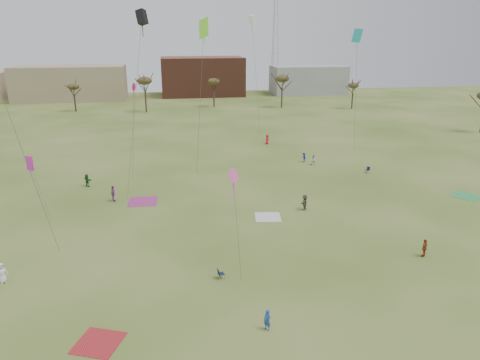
{
  "coord_description": "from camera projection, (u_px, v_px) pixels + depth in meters",
  "views": [
    {
      "loc": [
        -6.7,
        -29.61,
        19.17
      ],
      "look_at": [
        0.0,
        12.0,
        5.5
      ],
      "focal_mm": 33.87,
      "sensor_mm": 36.0,
      "label": 1
    }
  ],
  "objects": [
    {
      "name": "radio_tower",
      "position": [
        275.0,
        33.0,
        150.73
      ],
      "size": [
        1.51,
        1.72,
        41.0
      ],
      "color": "#9EA3A8",
      "rests_on": "ground"
    },
    {
      "name": "flyer_far_a",
      "position": [
        87.0,
        180.0,
        59.29
      ],
      "size": [
        1.44,
        1.49,
        1.69
      ],
      "primitive_type": "imported",
      "rotation": [
        0.0,
        0.0,
        2.32
      ],
      "color": "#22662A",
      "rests_on": "ground"
    },
    {
      "name": "flyer_near_right",
      "position": [
        267.0,
        320.0,
        30.48
      ],
      "size": [
        0.65,
        0.66,
        1.54
      ],
      "primitive_type": "imported",
      "rotation": [
        0.0,
        0.0,
        5.45
      ],
      "color": "#214698",
      "rests_on": "ground"
    },
    {
      "name": "spectator_fore_a",
      "position": [
        425.0,
        248.0,
        40.57
      ],
      "size": [
        1.04,
        0.95,
        1.7
      ],
      "primitive_type": "imported",
      "rotation": [
        0.0,
        0.0,
        3.82
      ],
      "color": "#983D1A",
      "rests_on": "ground"
    },
    {
      "name": "blanket_olive",
      "position": [
        466.0,
        196.0,
        55.97
      ],
      "size": [
        4.27,
        4.27,
        0.03
      ],
      "primitive_type": "cube",
      "rotation": [
        0.0,
        0.0,
        0.61
      ],
      "color": "green",
      "rests_on": "ground"
    },
    {
      "name": "kites_aloft",
      "position": [
        200.0,
        37.0,
        60.64
      ],
      "size": [
        61.77,
        72.12,
        21.56
      ],
      "color": "#C21443",
      "rests_on": "ground"
    },
    {
      "name": "tree_line",
      "position": [
        183.0,
        87.0,
        106.42
      ],
      "size": [
        117.44,
        49.32,
        8.91
      ],
      "color": "#3A2B1E",
      "rests_on": "ground"
    },
    {
      "name": "blanket_cream",
      "position": [
        268.0,
        217.0,
        49.57
      ],
      "size": [
        3.13,
        3.13,
        0.03
      ],
      "primitive_type": "cube",
      "rotation": [
        0.0,
        0.0,
        3.0
      ],
      "color": "silver",
      "rests_on": "ground"
    },
    {
      "name": "flyer_near_left",
      "position": [
        2.0,
        273.0,
        36.3
      ],
      "size": [
        1.0,
        0.92,
        1.72
      ],
      "primitive_type": "imported",
      "rotation": [
        0.0,
        0.0,
        0.58
      ],
      "color": "white",
      "rests_on": "ground"
    },
    {
      "name": "flyer_far_b",
      "position": [
        267.0,
        139.0,
        82.02
      ],
      "size": [
        1.0,
        1.03,
        1.79
      ],
      "primitive_type": "imported",
      "rotation": [
        0.0,
        0.0,
        0.85
      ],
      "color": "red",
      "rests_on": "ground"
    },
    {
      "name": "building_grey",
      "position": [
        308.0,
        80.0,
        150.2
      ],
      "size": [
        24.0,
        12.0,
        9.0
      ],
      "primitive_type": "cube",
      "color": "gray",
      "rests_on": "ground"
    },
    {
      "name": "spectator_mid_e",
      "position": [
        314.0,
        160.0,
        68.9
      ],
      "size": [
        1.03,
        0.93,
        1.74
      ],
      "primitive_type": "imported",
      "rotation": [
        0.0,
        0.0,
        5.91
      ],
      "color": "silver",
      "rests_on": "ground"
    },
    {
      "name": "blanket_red",
      "position": [
        98.0,
        343.0,
        29.41
      ],
      "size": [
        3.63,
        3.63,
        0.03
      ],
      "primitive_type": "cube",
      "rotation": [
        0.0,
        0.0,
        1.2
      ],
      "color": "#B42428",
      "rests_on": "ground"
    },
    {
      "name": "camp_chair_right",
      "position": [
        367.0,
        171.0,
        65.27
      ],
      "size": [
        0.71,
        0.69,
        0.87
      ],
      "rotation": [
        0.0,
        0.0,
        5.17
      ],
      "color": "#131736",
      "rests_on": "ground"
    },
    {
      "name": "spectator_mid_d",
      "position": [
        113.0,
        194.0,
        53.97
      ],
      "size": [
        0.6,
        1.18,
        1.94
      ],
      "primitive_type": "imported",
      "rotation": [
        0.0,
        0.0,
        1.46
      ],
      "color": "#933D94",
      "rests_on": "ground"
    },
    {
      "name": "building_brick",
      "position": [
        202.0,
        76.0,
        146.33
      ],
      "size": [
        26.0,
        16.0,
        12.0
      ],
      "primitive_type": "cube",
      "color": "brown",
      "rests_on": "ground"
    },
    {
      "name": "flyer_far_c",
      "position": [
        304.0,
        157.0,
        70.67
      ],
      "size": [
        0.79,
        1.08,
        1.5
      ],
      "primitive_type": "imported",
      "rotation": [
        0.0,
        0.0,
        4.97
      ],
      "color": "navy",
      "rests_on": "ground"
    },
    {
      "name": "building_tan",
      "position": [
        71.0,
        83.0,
        135.9
      ],
      "size": [
        32.0,
        14.0,
        10.0
      ],
      "primitive_type": "cube",
      "color": "#937F60",
      "rests_on": "ground"
    },
    {
      "name": "ground",
      "position": [
        265.0,
        296.0,
        34.73
      ],
      "size": [
        260.0,
        260.0,
        0.0
      ],
      "primitive_type": "plane",
      "color": "#3D561A",
      "rests_on": "ground"
    },
    {
      "name": "blanket_plum",
      "position": [
        143.0,
        201.0,
        54.17
      ],
      "size": [
        3.55,
        3.55,
        0.03
      ],
      "primitive_type": "cube",
      "rotation": [
        0.0,
        0.0,
        1.52
      ],
      "color": "#A33279",
      "rests_on": "ground"
    },
    {
      "name": "camp_chair_center",
      "position": [
        221.0,
        275.0,
        37.11
      ],
      "size": [
        0.64,
        0.61,
        0.87
      ],
      "rotation": [
        0.0,
        0.0,
        1.79
      ],
      "color": "#121C33",
      "rests_on": "ground"
    },
    {
      "name": "spectator_fore_c",
      "position": [
        305.0,
        202.0,
        51.39
      ],
      "size": [
        1.3,
        1.71,
        1.8
      ],
      "primitive_type": "imported",
      "rotation": [
        0.0,
        0.0,
        4.19
      ],
      "color": "brown",
      "rests_on": "ground"
    }
  ]
}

